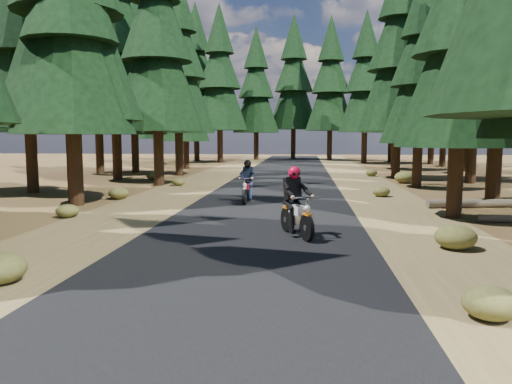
{
  "coord_description": "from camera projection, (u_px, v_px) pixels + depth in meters",
  "views": [
    {
      "loc": [
        1.29,
        -11.79,
        2.6
      ],
      "look_at": [
        0.0,
        1.5,
        1.1
      ],
      "focal_mm": 35.0,
      "sensor_mm": 36.0,
      "label": 1
    }
  ],
  "objects": [
    {
      "name": "pine_forest",
      "position": [
        285.0,
        53.0,
        32.02
      ],
      "size": [
        34.59,
        55.08,
        16.32
      ],
      "color": "black",
      "rests_on": "ground"
    },
    {
      "name": "log_near",
      "position": [
        502.0,
        203.0,
        18.26
      ],
      "size": [
        5.59,
        1.33,
        0.32
      ],
      "primitive_type": "cylinder",
      "rotation": [
        0.0,
        1.57,
        0.18
      ],
      "color": "#4C4233",
      "rests_on": "ground"
    },
    {
      "name": "road",
      "position": [
        266.0,
        212.0,
        17.02
      ],
      "size": [
        6.0,
        100.0,
        0.01
      ],
      "primitive_type": "cube",
      "color": "black",
      "rests_on": "ground"
    },
    {
      "name": "rider_lead",
      "position": [
        296.0,
        214.0,
        12.88
      ],
      "size": [
        1.38,
        2.1,
        1.81
      ],
      "rotation": [
        0.0,
        0.0,
        3.56
      ],
      "color": "white",
      "rests_on": "road"
    },
    {
      "name": "shoulder_r",
      "position": [
        404.0,
        215.0,
        16.58
      ],
      "size": [
        3.2,
        100.0,
        0.01
      ],
      "primitive_type": "cube",
      "color": "brown",
      "rests_on": "ground"
    },
    {
      "name": "rider_follow",
      "position": [
        247.0,
        189.0,
        19.44
      ],
      "size": [
        0.62,
        1.88,
        1.66
      ],
      "rotation": [
        0.0,
        0.0,
        3.11
      ],
      "color": "#AA0B15",
      "rests_on": "road"
    },
    {
      "name": "understory_shrubs",
      "position": [
        295.0,
        197.0,
        19.26
      ],
      "size": [
        15.52,
        29.67,
        0.66
      ],
      "color": "#474C1E",
      "rests_on": "ground"
    },
    {
      "name": "shoulder_l",
      "position": [
        135.0,
        211.0,
        17.47
      ],
      "size": [
        3.2,
        100.0,
        0.01
      ],
      "primitive_type": "cube",
      "color": "brown",
      "rests_on": "ground"
    },
    {
      "name": "ground",
      "position": [
        250.0,
        244.0,
        12.08
      ],
      "size": [
        120.0,
        120.0,
        0.0
      ],
      "primitive_type": "plane",
      "color": "#432C18",
      "rests_on": "ground"
    }
  ]
}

